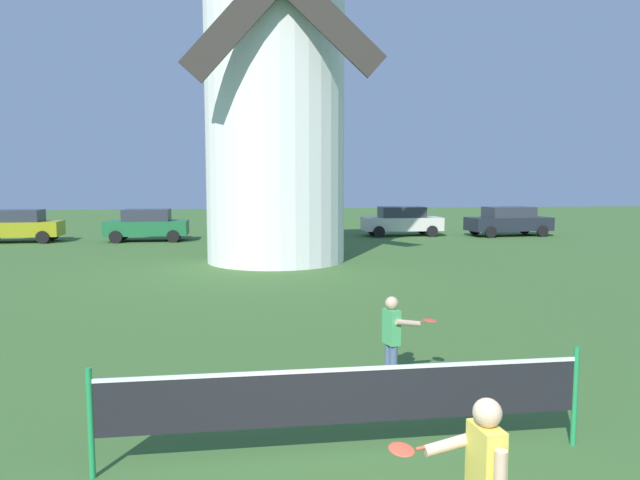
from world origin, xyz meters
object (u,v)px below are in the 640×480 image
object	(u,v)px
parked_car_red	(277,222)
parked_car_green	(147,225)
windmill	(275,79)
player_near	(482,479)
tennis_net	(347,396)
parked_car_cream	(402,221)
parked_car_black	(509,221)
player_far	(393,334)
parked_car_mustard	(18,226)

from	to	relation	value
parked_car_red	parked_car_green	bearing A→B (deg)	-170.64
windmill	player_near	distance (m)	18.06
player_near	parked_car_red	xyz separation A→B (m)	(0.24, 26.17, 0.04)
parked_car_green	parked_car_red	distance (m)	6.52
parked_car_red	tennis_net	bearing A→B (deg)	-92.02
parked_car_cream	parked_car_black	size ratio (longest dim) A/B	0.93
tennis_net	player_far	bearing A→B (deg)	63.77
parked_car_red	parked_car_cream	world-z (taller)	same
parked_car_green	parked_car_black	distance (m)	18.82
parked_car_mustard	windmill	bearing A→B (deg)	-34.83
parked_car_black	parked_car_mustard	bearing A→B (deg)	179.70
player_far	parked_car_green	distance (m)	22.05
windmill	parked_car_mustard	size ratio (longest dim) A/B	3.19
tennis_net	player_far	world-z (taller)	player_far
parked_car_mustard	parked_car_cream	world-z (taller)	same
parked_car_mustard	parked_car_red	xyz separation A→B (m)	(12.49, 0.80, -0.00)
parked_car_green	parked_car_mustard	bearing A→B (deg)	177.51
player_near	parked_car_green	distance (m)	25.86
parked_car_green	tennis_net	bearing A→B (deg)	-76.49
player_near	parked_car_mustard	bearing A→B (deg)	115.77
windmill	player_far	size ratio (longest dim) A/B	10.11
windmill	player_far	distance (m)	14.30
player_far	parked_car_red	xyz separation A→B (m)	(-0.22, 22.09, 0.10)
player_near	parked_car_cream	distance (m)	27.04
windmill	parked_car_black	distance (m)	16.37
parked_car_red	parked_car_black	distance (m)	12.42
windmill	parked_car_cream	distance (m)	12.96
windmill	player_far	xyz separation A→B (m)	(0.84, -13.03, -5.82)
windmill	parked_car_black	size ratio (longest dim) A/B	2.80
windmill	tennis_net	size ratio (longest dim) A/B	2.50
parked_car_red	parked_car_cream	distance (m)	6.71
player_far	windmill	bearing A→B (deg)	93.71
player_far	parked_car_cream	world-z (taller)	parked_car_cream
player_far	parked_car_red	bearing A→B (deg)	90.57
player_near	parked_car_red	distance (m)	26.17
parked_car_mustard	parked_car_green	size ratio (longest dim) A/B	1.02
parked_car_green	parked_car_black	world-z (taller)	same
player_far	parked_car_red	distance (m)	22.09
parked_car_cream	player_far	bearing A→B (deg)	-106.40
parked_car_mustard	parked_car_green	bearing A→B (deg)	-2.49
player_far	parked_car_black	size ratio (longest dim) A/B	0.28
player_far	parked_car_mustard	world-z (taller)	parked_car_mustard
tennis_net	parked_car_red	bearing A→B (deg)	87.98
parked_car_black	player_far	bearing A→B (deg)	-119.89
player_near	parked_car_red	bearing A→B (deg)	89.47
parked_car_mustard	parked_car_black	xyz separation A→B (m)	(24.87, -0.13, 0.00)
tennis_net	windmill	bearing A→B (deg)	89.12
tennis_net	player_near	world-z (taller)	player_near
parked_car_cream	tennis_net	bearing A→B (deg)	-107.34
player_near	parked_car_cream	size ratio (longest dim) A/B	0.32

